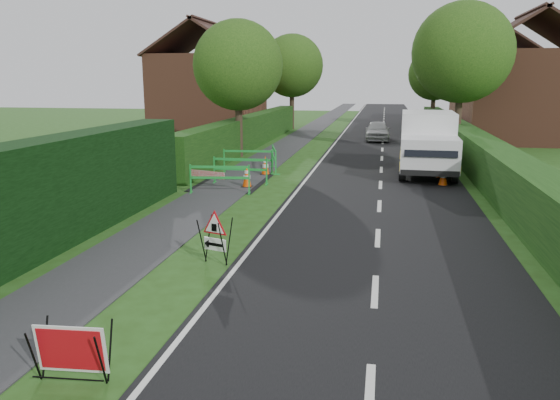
{
  "coord_description": "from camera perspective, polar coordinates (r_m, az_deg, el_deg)",
  "views": [
    {
      "loc": [
        2.54,
        -8.58,
        3.82
      ],
      "look_at": [
        0.39,
        2.72,
        1.27
      ],
      "focal_mm": 35.0,
      "sensor_mm": 36.0,
      "label": 1
    }
  ],
  "objects": [
    {
      "name": "ground",
      "position": [
        9.73,
        -5.36,
        -10.67
      ],
      "size": [
        120.0,
        120.0,
        0.0
      ],
      "primitive_type": "plane",
      "color": "#254814",
      "rests_on": "ground"
    },
    {
      "name": "road_surface",
      "position": [
        43.75,
        10.75,
        7.28
      ],
      "size": [
        6.0,
        90.0,
        0.02
      ],
      "primitive_type": "cube",
      "color": "black",
      "rests_on": "ground"
    },
    {
      "name": "footpath",
      "position": [
        44.1,
        3.53,
        7.52
      ],
      "size": [
        2.0,
        90.0,
        0.02
      ],
      "primitive_type": "cube",
      "color": "#2D2D30",
      "rests_on": "ground"
    },
    {
      "name": "hedge_west_far",
      "position": [
        31.73,
        -3.09,
        5.57
      ],
      "size": [
        1.0,
        24.0,
        1.8
      ],
      "primitive_type": "cube",
      "color": "#14380F",
      "rests_on": "ground"
    },
    {
      "name": "hedge_east",
      "position": [
        25.19,
        19.69,
        3.04
      ],
      "size": [
        1.2,
        50.0,
        1.5
      ],
      "primitive_type": "cube",
      "color": "#14380F",
      "rests_on": "ground"
    },
    {
      "name": "house_west",
      "position": [
        40.58,
        -7.39,
        11.1
      ],
      "size": [
        7.5,
        7.4,
        7.88
      ],
      "color": "brown",
      "rests_on": "ground"
    },
    {
      "name": "house_east_a",
      "position": [
        37.56,
        24.16,
        10.02
      ],
      "size": [
        7.5,
        7.4,
        7.88
      ],
      "color": "brown",
      "rests_on": "ground"
    },
    {
      "name": "house_east_b",
      "position": [
        51.47,
        21.73,
        10.61
      ],
      "size": [
        7.5,
        7.4,
        7.88
      ],
      "color": "brown",
      "rests_on": "ground"
    },
    {
      "name": "tree_nw",
      "position": [
        27.53,
        -4.41,
        13.84
      ],
      "size": [
        4.4,
        4.4,
        6.7
      ],
      "color": "#2D2116",
      "rests_on": "ground"
    },
    {
      "name": "tree_ne",
      "position": [
        30.86,
        18.53,
        14.39
      ],
      "size": [
        5.2,
        5.2,
        7.79
      ],
      "color": "#2D2116",
      "rests_on": "ground"
    },
    {
      "name": "tree_fw",
      "position": [
        43.19,
        1.27,
        13.84
      ],
      "size": [
        4.8,
        4.8,
        7.24
      ],
      "color": "#2D2116",
      "rests_on": "ground"
    },
    {
      "name": "tree_fe",
      "position": [
        46.75,
        15.88,
        12.53
      ],
      "size": [
        4.2,
        4.2,
        6.33
      ],
      "color": "#2D2116",
      "rests_on": "ground"
    },
    {
      "name": "red_rect_sign",
      "position": [
        7.67,
        -20.99,
        -14.46
      ],
      "size": [
        0.96,
        0.63,
        0.78
      ],
      "rotation": [
        0.0,
        0.0,
        0.08
      ],
      "color": "black",
      "rests_on": "ground"
    },
    {
      "name": "triangle_sign",
      "position": [
        11.49,
        -6.96,
        -3.45
      ],
      "size": [
        0.84,
        0.84,
        0.98
      ],
      "rotation": [
        0.0,
        0.0,
        -0.31
      ],
      "color": "black",
      "rests_on": "ground"
    },
    {
      "name": "works_van",
      "position": [
        23.18,
        15.18,
        5.87
      ],
      "size": [
        2.33,
        5.54,
        2.49
      ],
      "rotation": [
        0.0,
        0.0,
        -0.03
      ],
      "color": "silver",
      "rests_on": "ground"
    },
    {
      "name": "traffic_cone_0",
      "position": [
        20.83,
        16.69,
        2.5
      ],
      "size": [
        0.38,
        0.38,
        0.79
      ],
      "color": "black",
      "rests_on": "ground"
    },
    {
      "name": "traffic_cone_1",
      "position": [
        22.36,
        16.47,
        3.16
      ],
      "size": [
        0.38,
        0.38,
        0.79
      ],
      "color": "black",
      "rests_on": "ground"
    },
    {
      "name": "traffic_cone_2",
      "position": [
        24.7,
        16.88,
        3.98
      ],
      "size": [
        0.38,
        0.38,
        0.79
      ],
      "color": "black",
      "rests_on": "ground"
    },
    {
      "name": "traffic_cone_3",
      "position": [
        19.71,
        -3.48,
        2.46
      ],
      "size": [
        0.38,
        0.38,
        0.79
      ],
      "color": "black",
      "rests_on": "ground"
    },
    {
      "name": "traffic_cone_4",
      "position": [
        22.28,
        -1.54,
        3.64
      ],
      "size": [
        0.38,
        0.38,
        0.79
      ],
      "color": "black",
      "rests_on": "ground"
    },
    {
      "name": "ped_barrier_0",
      "position": [
        18.64,
        -6.32,
        2.57
      ],
      "size": [
        2.09,
        0.64,
        1.0
      ],
      "rotation": [
        0.0,
        0.0,
        0.14
      ],
      "color": "#1A9332",
      "rests_on": "ground"
    },
    {
      "name": "ped_barrier_1",
      "position": [
        20.35,
        -4.18,
        3.44
      ],
      "size": [
        2.06,
        0.38,
        1.0
      ],
      "rotation": [
        0.0,
        0.0,
        0.01
      ],
      "color": "#1A9332",
      "rests_on": "ground"
    },
    {
      "name": "ped_barrier_2",
      "position": [
        22.67,
        -3.37,
        4.39
      ],
      "size": [
        2.08,
        0.53,
        1.0
      ],
      "rotation": [
        0.0,
        0.0,
        0.09
      ],
      "color": "#1A9332",
      "rests_on": "ground"
    },
    {
      "name": "ped_barrier_3",
      "position": [
        23.25,
        -0.61,
        4.61
      ],
      "size": [
        0.87,
        2.08,
        1.0
      ],
      "rotation": [
        0.0,
        0.0,
        1.83
      ],
      "color": "#1A9332",
      "rests_on": "ground"
    },
    {
      "name": "redwhite_plank",
      "position": [
        20.04,
        -7.56,
        1.4
      ],
      "size": [
        1.43,
        0.53,
        0.25
      ],
      "primitive_type": "cube",
      "rotation": [
        0.0,
        0.0,
        -0.34
      ],
      "color": "red",
      "rests_on": "ground"
    },
    {
      "name": "hatchback_car",
      "position": [
        35.5,
        10.15,
        7.14
      ],
      "size": [
        1.57,
        3.7,
        1.25
      ],
      "primitive_type": "imported",
      "rotation": [
        0.0,
        0.0,
        0.03
      ],
      "color": "silver",
      "rests_on": "ground"
    }
  ]
}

